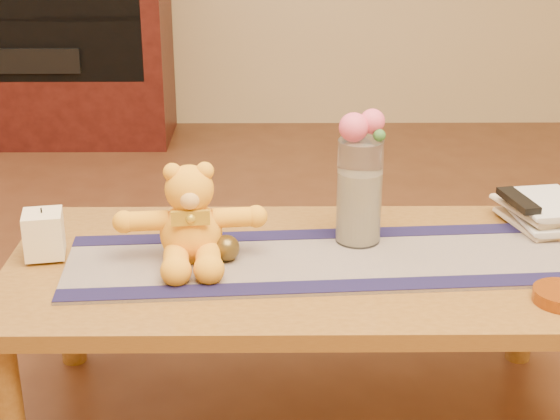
{
  "coord_description": "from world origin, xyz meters",
  "views": [
    {
      "loc": [
        -0.06,
        -1.84,
        1.32
      ],
      "look_at": [
        -0.05,
        0.0,
        0.58
      ],
      "focal_mm": 54.7,
      "sensor_mm": 36.0,
      "label": 1
    }
  ],
  "objects_px": {
    "book_bottom": "(513,226)",
    "teddy_bear": "(190,214)",
    "glass_vase": "(359,192)",
    "tv_remote": "(518,200)",
    "pillar_candle": "(44,234)",
    "bronze_ball": "(226,248)"
  },
  "relations": [
    {
      "from": "book_bottom",
      "to": "teddy_bear",
      "type": "bearing_deg",
      "value": 177.56
    },
    {
      "from": "pillar_candle",
      "to": "book_bottom",
      "type": "relative_size",
      "value": 0.49
    },
    {
      "from": "glass_vase",
      "to": "book_bottom",
      "type": "height_order",
      "value": "glass_vase"
    },
    {
      "from": "teddy_bear",
      "to": "pillar_candle",
      "type": "xyz_separation_m",
      "value": [
        -0.35,
        0.02,
        -0.06
      ]
    },
    {
      "from": "bronze_ball",
      "to": "book_bottom",
      "type": "distance_m",
      "value": 0.76
    },
    {
      "from": "pillar_candle",
      "to": "tv_remote",
      "type": "height_order",
      "value": "pillar_candle"
    },
    {
      "from": "teddy_bear",
      "to": "tv_remote",
      "type": "distance_m",
      "value": 0.83
    },
    {
      "from": "glass_vase",
      "to": "tv_remote",
      "type": "distance_m",
      "value": 0.42
    },
    {
      "from": "teddy_bear",
      "to": "bronze_ball",
      "type": "relative_size",
      "value": 5.28
    },
    {
      "from": "glass_vase",
      "to": "tv_remote",
      "type": "bearing_deg",
      "value": 10.13
    },
    {
      "from": "glass_vase",
      "to": "tv_remote",
      "type": "xyz_separation_m",
      "value": [
        0.41,
        0.07,
        -0.05
      ]
    },
    {
      "from": "pillar_candle",
      "to": "bronze_ball",
      "type": "xyz_separation_m",
      "value": [
        0.43,
        -0.03,
        -0.02
      ]
    },
    {
      "from": "glass_vase",
      "to": "bronze_ball",
      "type": "relative_size",
      "value": 4.14
    },
    {
      "from": "teddy_bear",
      "to": "tv_remote",
      "type": "xyz_separation_m",
      "value": [
        0.81,
        0.17,
        -0.04
      ]
    },
    {
      "from": "pillar_candle",
      "to": "book_bottom",
      "type": "bearing_deg",
      "value": 7.94
    },
    {
      "from": "teddy_bear",
      "to": "book_bottom",
      "type": "height_order",
      "value": "teddy_bear"
    },
    {
      "from": "teddy_bear",
      "to": "tv_remote",
      "type": "relative_size",
      "value": 2.07
    },
    {
      "from": "glass_vase",
      "to": "tv_remote",
      "type": "relative_size",
      "value": 1.62
    },
    {
      "from": "teddy_bear",
      "to": "bronze_ball",
      "type": "height_order",
      "value": "teddy_bear"
    },
    {
      "from": "bronze_ball",
      "to": "tv_remote",
      "type": "bearing_deg",
      "value": 14.25
    },
    {
      "from": "pillar_candle",
      "to": "glass_vase",
      "type": "xyz_separation_m",
      "value": [
        0.75,
        0.08,
        0.08
      ]
    },
    {
      "from": "teddy_bear",
      "to": "pillar_candle",
      "type": "distance_m",
      "value": 0.36
    }
  ]
}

